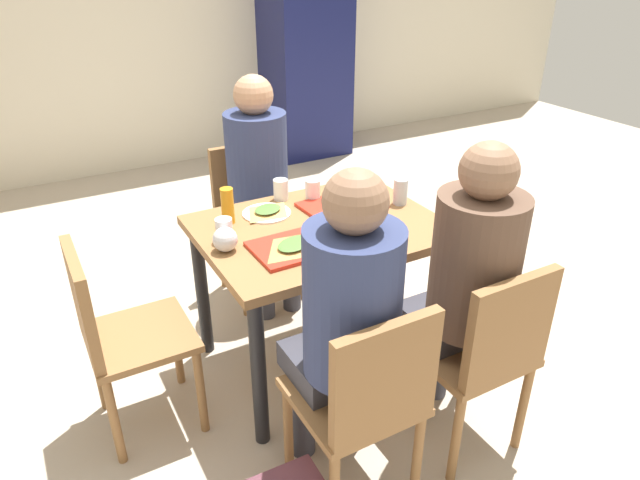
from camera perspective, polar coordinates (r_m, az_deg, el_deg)
The scene contains 25 objects.
ground_plane at distance 2.89m, azimuth 0.00°, elevation -11.84°, with size 10.00×10.00×0.02m, color #B7A893.
back_wall at distance 5.28m, azimuth -18.46°, elevation 21.64°, with size 10.00×0.10×2.80m, color beige.
main_table at distance 2.54m, azimuth 0.00°, elevation -0.64°, with size 1.04×0.79×0.73m.
chair_near_left at distance 1.96m, azimuth 4.66°, elevation -15.36°, with size 0.40×0.40×0.85m.
chair_near_right at distance 2.23m, azimuth 16.07°, elevation -10.41°, with size 0.40×0.40×0.85m.
chair_far_side at distance 3.23m, azimuth -6.76°, elevation 3.03°, with size 0.40×0.40×0.85m.
chair_left_end at distance 2.37m, azimuth -19.64°, elevation -8.43°, with size 0.40×0.40×0.85m.
person_in_red at distance 1.89m, azimuth 2.60°, elevation -7.39°, with size 0.32×0.42×1.26m.
person_in_brown_jacket at distance 2.17m, azimuth 14.38°, elevation -3.36°, with size 0.32×0.42×1.26m.
person_far_side at distance 3.01m, azimuth -5.97°, elevation 6.33°, with size 0.32×0.42×1.26m.
tray_red_near at distance 2.30m, azimuth -2.27°, elevation -0.62°, with size 0.36×0.26×0.02m, color red.
tray_red_far at distance 2.66m, azimuth 2.17°, elevation 3.47°, with size 0.36×0.26×0.02m, color red.
paper_plate_center at distance 2.60m, azimuth -5.34°, elevation 2.68°, with size 0.22×0.22×0.01m, color white.
paper_plate_near_edge at distance 2.40m, azimuth 5.80°, elevation 0.36°, with size 0.22×0.22×0.01m, color white.
pizza_slice_a at distance 2.27m, azimuth -2.51°, elevation -0.48°, with size 0.28×0.25×0.02m.
pizza_slice_b at distance 2.66m, azimuth 2.80°, elevation 3.81°, with size 0.20×0.23×0.02m.
pizza_slice_c at distance 2.60m, azimuth -5.23°, elevation 2.96°, with size 0.24×0.23×0.02m.
plastic_cup_a at distance 2.73m, azimuth -3.93°, elevation 5.03°, with size 0.07×0.07×0.10m, color white.
plastic_cup_b at distance 2.22m, azimuth 4.82°, elevation -0.54°, with size 0.07×0.07×0.10m, color white.
plastic_cup_c at distance 2.37m, azimuth -9.52°, elevation 0.98°, with size 0.07×0.07×0.10m, color white.
plastic_cup_d at distance 2.72m, azimuth -0.74°, elevation 4.99°, with size 0.07×0.07×0.10m, color white.
soda_can at distance 2.70m, azimuth 8.01°, elevation 4.80°, with size 0.07×0.07×0.12m, color #B7BCC6.
condiment_bottle at distance 2.51m, azimuth -9.19°, elevation 3.39°, with size 0.06×0.06×0.16m, color orange.
foil_bundle at distance 2.29m, azimuth -9.43°, elevation 0.06°, with size 0.10×0.10×0.10m, color silver.
drink_fridge at distance 5.49m, azimuth -1.48°, elevation 18.35°, with size 0.70×0.60×1.90m, color #14194C.
Camera 1 is at (-1.09, -1.95, 1.82)m, focal length 32.13 mm.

